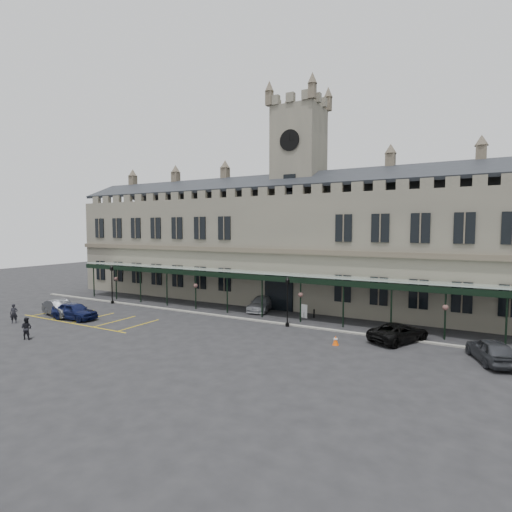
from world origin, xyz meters
The scene contains 21 objects.
ground centered at (0.00, 0.00, 0.00)m, with size 140.00×140.00×0.00m, color black.
station_building centered at (0.00, 15.91, 6.47)m, with size 60.00×10.36×17.30m.
clock_tower centered at (0.00, 16.00, 13.11)m, with size 5.60×5.60×24.80m.
canopy centered at (0.00, 7.46, 2.40)m, with size 50.00×4.10×4.30m.
kerb centered at (0.00, 5.50, 0.06)m, with size 60.00×0.40×0.12m, color gray.
parking_markings centered at (-14.00, -1.50, 0.00)m, with size 16.00×6.00×0.01m, color gold, non-canonical shape.
tree_behind_left centered at (-22.00, 25.00, 12.81)m, with size 6.00×6.00×16.00m.
tree_behind_mid centered at (8.00, 25.00, 12.81)m, with size 6.00×6.00×16.00m.
lamp_post_left centered at (-18.28, 5.07, 2.63)m, with size 0.42×0.42×4.43m.
lamp_post_mid centered at (3.67, 5.04, 2.60)m, with size 0.42×0.42×4.39m.
traffic_cone centered at (9.10, 1.69, 0.34)m, with size 0.44×0.44×0.70m.
sign_board centered at (3.66, 8.91, 0.63)m, with size 0.74×0.25×1.29m.
bollard_left centered at (-0.69, 9.31, 0.46)m, with size 0.17×0.17×0.93m, color black.
bollard_right centered at (4.49, 9.39, 0.41)m, with size 0.15×0.15×0.82m, color black.
car_left_a centered at (-15.00, -2.24, 0.80)m, with size 1.89×4.69×1.60m, color #0D143D.
car_left_b centered at (-17.50, -1.99, 0.78)m, with size 1.65×4.74×1.56m, color #303237.
car_taxi centered at (-1.57, 9.96, 0.72)m, with size 2.02×4.97×1.44m, color #A0A3A8.
car_van centered at (13.00, 4.91, 0.71)m, with size 2.36×5.11×1.42m, color black.
car_right_a centered at (19.00, 2.80, 0.79)m, with size 1.86×4.63×1.58m, color #303237.
person_a centered at (-18.46, -5.89, 0.87)m, with size 0.64×0.42×1.75m, color black.
person_b centered at (-12.30, -8.45, 0.86)m, with size 0.84×0.65×1.73m, color black.
Camera 1 is at (17.99, -26.33, 8.59)m, focal length 28.00 mm.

